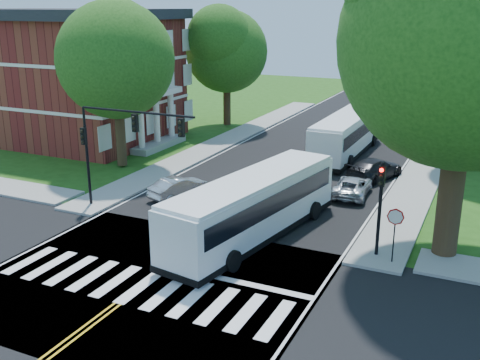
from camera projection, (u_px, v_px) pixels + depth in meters
The scene contains 22 objects.
ground at pixel (147, 282), 23.50m from camera, with size 140.00×140.00×0.00m, color #214B12.
road at pixel (293, 172), 39.08m from camera, with size 14.00×96.00×0.01m, color black.
cross_road at pixel (147, 282), 23.50m from camera, with size 60.00×12.00×0.01m, color black.
center_line at pixel (311, 158), 42.54m from camera, with size 0.36×70.00×0.01m, color gold.
edge_line_w at pixel (230, 149), 45.28m from camera, with size 0.12×70.00×0.01m, color silver.
edge_line_e at pixel (402, 168), 39.80m from camera, with size 0.12×70.00×0.01m, color silver.
crosswalk at pixel (140, 287), 23.06m from camera, with size 12.60×3.00×0.01m, color silver.
stop_bar at pixel (239, 282), 23.47m from camera, with size 6.60×0.40×0.01m, color silver.
sidewalk_nw at pixel (230, 138), 48.46m from camera, with size 2.60×40.00×0.15m, color gray.
sidewalk_ne at pixel (430, 160), 41.78m from camera, with size 2.60×40.00×0.15m, color gray.
tree_ne_big at pixel (468, 42), 23.13m from camera, with size 10.80×10.80×14.91m.
tree_west_near at pixel (116, 60), 38.00m from camera, with size 8.00×8.00×11.40m.
tree_west_far at pixel (227, 51), 51.81m from camera, with size 7.60×7.60×10.67m.
brick_building at pixel (61, 74), 48.03m from camera, with size 20.00×13.00×10.80m.
signal_nw at pixel (119, 136), 30.12m from camera, with size 7.15×0.46×5.66m.
signal_ne at pixel (380, 197), 24.89m from camera, with size 0.30×0.46×4.40m.
stop_sign at pixel (395, 222), 24.45m from camera, with size 0.76×0.08×2.53m.
bus_lead at pixel (254, 206), 27.54m from camera, with size 4.66×12.38×3.13m.
bus_follow at pixel (346, 134), 43.06m from camera, with size 2.99×11.87×3.06m.
hatchback at pixel (179, 187), 33.61m from camera, with size 1.34×3.85×1.27m, color #B7B8BE.
suv at pixel (352, 186), 34.02m from camera, with size 1.95×4.22×1.17m, color silver.
dark_sedan at pixel (375, 169), 37.23m from camera, with size 1.93×4.76×1.38m, color black.
Camera 1 is at (12.47, -17.54, 11.09)m, focal length 42.00 mm.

